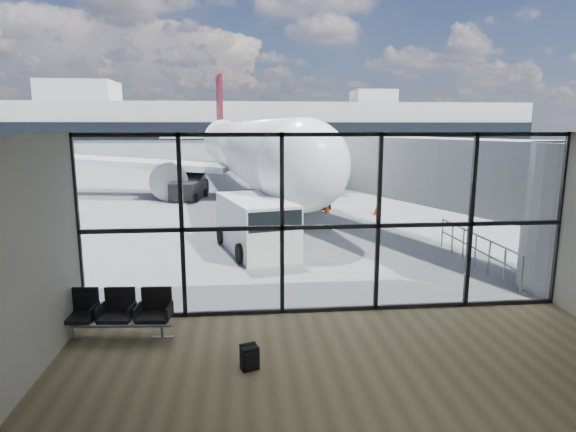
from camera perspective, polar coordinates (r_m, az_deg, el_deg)
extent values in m
plane|color=slate|center=(51.68, -3.16, 5.42)|extent=(220.00, 220.00, 0.00)
cube|color=brown|center=(9.01, 9.78, -20.47)|extent=(12.00, 8.00, 0.01)
cube|color=silver|center=(7.74, 10.83, 9.43)|extent=(12.00, 8.00, 0.02)
cube|color=silver|center=(4.70, 24.53, -20.88)|extent=(12.00, 0.02, 4.50)
cube|color=white|center=(11.87, 5.06, -1.03)|extent=(12.00, 0.04, 4.50)
cube|color=black|center=(12.49, 4.89, -10.92)|extent=(12.00, 0.12, 0.10)
cube|color=black|center=(11.88, 5.05, -1.27)|extent=(12.00, 0.12, 0.10)
cube|color=black|center=(11.63, 5.23, 9.60)|extent=(12.00, 0.12, 0.10)
cube|color=black|center=(12.28, -23.65, -1.50)|extent=(0.10, 0.12, 4.50)
cube|color=black|center=(11.76, -12.46, -1.36)|extent=(0.10, 0.12, 4.50)
cube|color=black|center=(11.71, -0.73, -1.15)|extent=(0.10, 0.12, 4.50)
cube|color=black|center=(12.15, 10.63, -0.91)|extent=(0.10, 0.12, 4.50)
cube|color=black|center=(13.02, 20.83, -0.66)|extent=(0.10, 0.12, 4.50)
cube|color=black|center=(14.24, 29.52, -0.43)|extent=(0.10, 0.12, 4.50)
cylinder|color=#A1A4A7|center=(15.76, 30.98, -0.18)|extent=(2.80, 2.80, 4.20)
cube|color=#A1A4A7|center=(20.62, 13.52, 5.75)|extent=(7.45, 14.81, 2.40)
cube|color=#A1A4A7|center=(26.79, 3.19, 7.07)|extent=(2.60, 2.20, 2.60)
cylinder|color=gray|center=(26.89, 1.46, 2.60)|extent=(0.20, 0.20, 1.80)
cylinder|color=gray|center=(27.13, 4.82, 2.64)|extent=(0.20, 0.20, 1.80)
cylinder|color=black|center=(27.09, 3.13, 1.26)|extent=(1.80, 0.56, 0.56)
cylinder|color=gray|center=(15.05, 25.93, -6.25)|extent=(0.06, 0.06, 1.10)
cylinder|color=gray|center=(15.79, 24.24, -5.36)|extent=(0.06, 0.06, 1.10)
cylinder|color=gray|center=(16.54, 22.71, -4.54)|extent=(0.06, 0.06, 1.10)
cylinder|color=gray|center=(17.31, 21.32, -3.80)|extent=(0.06, 0.06, 1.10)
cylinder|color=gray|center=(18.09, 20.04, -3.11)|extent=(0.06, 0.06, 1.10)
cylinder|color=gray|center=(18.89, 18.88, -2.48)|extent=(0.06, 0.06, 1.10)
cylinder|color=gray|center=(19.69, 17.81, -1.90)|extent=(0.06, 0.06, 1.10)
cylinder|color=gray|center=(17.20, 21.43, -2.08)|extent=(0.06, 5.40, 0.06)
cylinder|color=gray|center=(17.30, 21.33, -3.63)|extent=(0.06, 5.40, 0.06)
cube|color=silver|center=(73.46, -3.95, 10.06)|extent=(80.00, 12.00, 8.00)
cube|color=black|center=(67.36, -3.79, 10.02)|extent=(80.00, 0.20, 2.40)
cube|color=silver|center=(77.05, -23.47, 13.35)|extent=(10.00, 8.00, 3.00)
cube|color=silver|center=(76.27, 10.06, 13.70)|extent=(6.00, 6.00, 2.00)
cylinder|color=#382619|center=(91.25, -29.64, 7.26)|extent=(0.50, 0.50, 3.06)
sphere|color=#143313|center=(91.20, -29.86, 9.60)|extent=(5.61, 5.61, 5.61)
cylinder|color=#382619|center=(88.99, -26.09, 7.63)|extent=(0.50, 0.50, 3.42)
sphere|color=#143313|center=(88.95, -26.31, 10.32)|extent=(6.27, 6.27, 6.27)
cylinder|color=#382619|center=(87.11, -22.34, 7.64)|extent=(0.50, 0.50, 2.70)
sphere|color=#143313|center=(87.04, -22.50, 9.80)|extent=(4.95, 4.95, 4.95)
cylinder|color=#382619|center=(85.58, -18.47, 7.96)|extent=(0.50, 0.50, 3.06)
sphere|color=#143313|center=(85.53, -18.62, 10.46)|extent=(5.61, 5.61, 5.61)
cylinder|color=#382619|center=(84.46, -14.46, 8.26)|extent=(0.50, 0.50, 3.42)
sphere|color=#143313|center=(84.42, -14.60, 11.10)|extent=(6.27, 6.27, 6.27)
cube|color=gray|center=(11.57, -19.58, -12.19)|extent=(2.41, 0.28, 0.04)
cube|color=black|center=(11.78, -23.52, -10.96)|extent=(0.73, 0.69, 0.09)
cube|color=black|center=(11.95, -23.06, -9.17)|extent=(0.68, 0.13, 0.60)
cube|color=black|center=(11.49, -19.65, -11.22)|extent=(0.73, 0.69, 0.09)
cube|color=black|center=(11.67, -19.26, -9.37)|extent=(0.68, 0.13, 0.60)
cube|color=black|center=(11.26, -15.59, -11.44)|extent=(0.73, 0.69, 0.09)
cube|color=black|center=(11.44, -15.28, -9.55)|extent=(0.68, 0.13, 0.60)
cylinder|color=gray|center=(11.96, -24.14, -12.45)|extent=(0.07, 0.07, 0.27)
cylinder|color=gray|center=(11.35, -14.68, -13.10)|extent=(0.07, 0.07, 0.27)
cube|color=black|center=(9.69, -4.57, -16.45)|extent=(0.39, 0.31, 0.46)
cube|color=black|center=(9.59, -4.30, -16.77)|extent=(0.28, 0.15, 0.32)
cylinder|color=black|center=(9.68, -4.81, -14.96)|extent=(0.33, 0.18, 0.08)
cylinder|color=white|center=(34.46, -5.05, 7.97)|extent=(8.05, 31.13, 3.81)
sphere|color=white|center=(19.35, 1.82, 6.00)|extent=(3.81, 3.81, 3.81)
cone|color=white|center=(52.33, -8.03, 9.13)|extent=(4.63, 6.65, 3.81)
cube|color=black|center=(19.91, 1.35, 7.62)|extent=(2.42, 1.54, 0.51)
cube|color=white|center=(35.35, -19.54, 6.05)|extent=(15.82, 6.14, 1.22)
cylinder|color=black|center=(33.20, -13.93, 4.31)|extent=(2.63, 3.77, 2.16)
cube|color=white|center=(51.60, -11.67, 9.11)|extent=(5.78, 2.25, 0.19)
cube|color=white|center=(37.79, 8.07, 6.81)|extent=(15.42, 9.91, 1.22)
cylinder|color=black|center=(34.80, 4.04, 4.87)|extent=(2.63, 3.77, 2.16)
cube|color=white|center=(52.25, -4.33, 9.31)|extent=(5.96, 3.68, 0.19)
cube|color=#5B0D1D|center=(52.36, -8.13, 12.85)|extent=(0.85, 3.92, 6.18)
cylinder|color=gray|center=(21.63, 0.34, 0.17)|extent=(0.21, 0.21, 1.44)
cylinder|color=black|center=(21.70, 0.34, -0.77)|extent=(0.35, 0.75, 0.72)
cylinder|color=black|center=(34.88, -9.80, 3.56)|extent=(0.60, 1.04, 0.99)
cylinder|color=black|center=(35.72, -0.51, 3.88)|extent=(0.60, 1.04, 0.99)
cube|color=silver|center=(18.13, -3.85, -1.02)|extent=(3.11, 4.93, 1.99)
cube|color=black|center=(16.45, -2.17, -0.26)|extent=(2.13, 1.64, 0.70)
cylinder|color=black|center=(16.62, -5.62, -4.41)|extent=(0.42, 0.74, 0.70)
cylinder|color=black|center=(17.22, 0.79, -3.82)|extent=(0.42, 0.74, 0.70)
cylinder|color=black|center=(19.44, -7.91, -2.25)|extent=(0.42, 0.74, 0.70)
cylinder|color=black|center=(19.95, -2.34, -1.83)|extent=(0.42, 0.74, 0.70)
cube|color=black|center=(31.63, -11.70, 3.05)|extent=(2.20, 3.56, 1.11)
cube|color=black|center=(32.79, -11.04, 4.79)|extent=(1.87, 2.97, 1.14)
cylinder|color=black|center=(30.89, -13.67, 2.17)|extent=(0.33, 0.59, 0.55)
cylinder|color=black|center=(30.39, -10.92, 2.15)|extent=(0.33, 0.59, 0.55)
cylinder|color=black|center=(32.95, -12.37, 2.74)|extent=(0.33, 0.59, 0.55)
cylinder|color=black|center=(32.49, -9.78, 2.72)|extent=(0.33, 0.59, 0.55)
cube|color=gold|center=(28.38, -29.85, 0.63)|extent=(1.95, 2.84, 0.74)
cube|color=gray|center=(28.97, -29.71, 2.96)|extent=(1.68, 2.32, 1.38)
cylinder|color=black|center=(27.36, -28.73, -0.05)|extent=(0.26, 0.44, 0.41)
cylinder|color=black|center=(29.49, -30.81, 0.44)|extent=(0.26, 0.44, 0.41)
cylinder|color=black|center=(29.15, -27.98, 0.60)|extent=(0.26, 0.44, 0.41)
cube|color=#DC3E0B|center=(25.24, -0.18, 0.04)|extent=(0.46, 0.46, 0.03)
cone|color=#DC3E0B|center=(25.18, -0.18, 0.75)|extent=(0.44, 0.44, 0.66)
cube|color=#FC480D|center=(26.31, 4.65, 0.43)|extent=(0.36, 0.36, 0.03)
cone|color=#FC480D|center=(26.27, 4.66, 0.97)|extent=(0.35, 0.35, 0.52)
cube|color=red|center=(26.03, 10.50, 0.19)|extent=(0.45, 0.45, 0.03)
cone|color=red|center=(25.98, 10.52, 0.85)|extent=(0.43, 0.43, 0.64)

